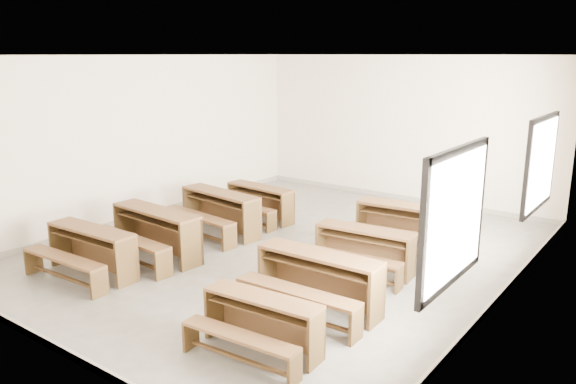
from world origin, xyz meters
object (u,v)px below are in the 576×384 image
Objects in this scene: desk_set_4 at (260,320)px; desk_set_7 at (407,224)px; desk_set_2 at (218,209)px; desk_set_3 at (258,200)px; desk_set_0 at (89,248)px; desk_set_6 at (363,247)px; desk_set_1 at (154,230)px; desk_set_5 at (317,278)px.

desk_set_4 is 0.81× the size of desk_set_7.
desk_set_3 is (0.04, 1.11, -0.06)m from desk_set_2.
desk_set_6 is at bearing 36.01° from desk_set_0.
desk_set_1 reaches higher than desk_set_3.
desk_set_1 is at bearing 78.33° from desk_set_0.
desk_set_2 is (0.15, 2.61, 0.03)m from desk_set_0.
desk_set_4 is at bearing -90.54° from desk_set_6.
desk_set_7 is at bearing 47.09° from desk_set_0.
desk_set_2 is 1.16× the size of desk_set_6.
desk_set_0 is 1.03× the size of desk_set_6.
desk_set_2 is 1.16× the size of desk_set_3.
desk_set_0 reaches higher than desk_set_4.
desk_set_5 is at bearing -89.32° from desk_set_6.
desk_set_1 is 1.24× the size of desk_set_4.
desk_set_0 is at bearing 172.52° from desk_set_4.
desk_set_6 is (3.03, 1.45, -0.07)m from desk_set_1.
desk_set_0 is 0.95× the size of desk_set_5.
desk_set_5 is at bearing -35.35° from desk_set_3.
desk_set_1 is at bearing 154.57° from desk_set_4.
desk_set_6 is at bearing 28.89° from desk_set_1.
desk_set_7 is at bearing 87.83° from desk_set_4.
desk_set_1 reaches higher than desk_set_2.
desk_set_4 is at bearing -88.23° from desk_set_5.
desk_set_7 reaches higher than desk_set_5.
desk_set_5 is (-0.07, 1.23, 0.07)m from desk_set_4.
desk_set_2 is 3.07m from desk_set_6.
desk_set_0 is 1.12× the size of desk_set_4.
desk_set_0 is at bearing -136.89° from desk_set_7.
desk_set_1 is 1.01× the size of desk_set_7.
desk_set_2 is 3.39m from desk_set_7.
desk_set_2 is at bearing 135.42° from desk_set_4.
desk_set_1 is 4.17m from desk_set_7.
desk_set_4 is at bearing -5.43° from desk_set_0.
desk_set_5 reaches higher than desk_set_4.
desk_set_5 is at bearing -94.73° from desk_set_7.
desk_set_4 is (3.26, -1.28, -0.09)m from desk_set_1.
desk_set_7 is (3.12, 0.11, 0.05)m from desk_set_3.
desk_set_5 is at bearing 2.60° from desk_set_1.
desk_set_5 is 1.09× the size of desk_set_6.
desk_set_5 reaches higher than desk_set_3.
desk_set_3 reaches higher than desk_set_4.
desk_set_6 is at bearing -16.78° from desk_set_3.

